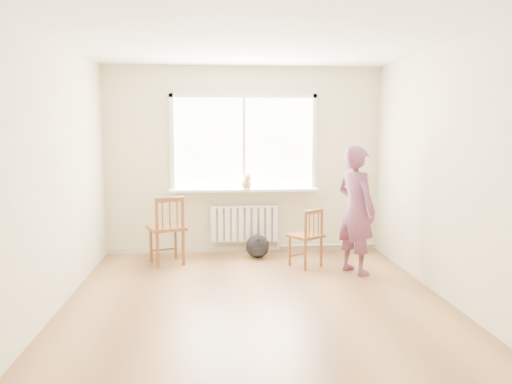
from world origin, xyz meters
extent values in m
plane|color=#A67244|center=(0.00, 0.00, 0.00)|extent=(4.50, 4.50, 0.00)
plane|color=white|center=(0.00, 0.00, 2.70)|extent=(4.50, 4.50, 0.00)
cube|color=beige|center=(0.00, 2.25, 1.35)|extent=(4.00, 0.01, 2.70)
cube|color=white|center=(0.00, 2.23, 1.60)|extent=(2.00, 0.02, 1.30)
cube|color=white|center=(0.00, 2.21, 2.28)|extent=(2.12, 0.05, 0.06)
cube|color=white|center=(-1.03, 2.21, 1.60)|extent=(0.06, 0.05, 1.42)
cube|color=white|center=(1.03, 2.21, 1.60)|extent=(0.06, 0.05, 1.42)
cube|color=white|center=(0.00, 2.21, 1.60)|extent=(0.04, 0.05, 1.30)
cube|color=white|center=(0.00, 2.14, 0.93)|extent=(2.15, 0.22, 0.04)
cube|color=white|center=(0.00, 2.20, 0.43)|extent=(1.00, 0.02, 0.55)
cube|color=white|center=(0.00, 2.15, 0.43)|extent=(1.00, 0.10, 0.51)
cube|color=white|center=(0.00, 2.15, 0.69)|extent=(1.00, 0.12, 0.03)
cylinder|color=silver|center=(1.25, 2.19, 0.08)|extent=(1.40, 0.04, 0.04)
cube|color=beige|center=(0.00, 2.23, 0.04)|extent=(4.00, 0.03, 0.08)
cube|color=brown|center=(-1.08, 1.63, 0.49)|extent=(0.58, 0.57, 0.04)
cylinder|color=brown|center=(-0.98, 1.86, 0.25)|extent=(0.04, 0.04, 0.49)
cylinder|color=brown|center=(-1.30, 1.73, 0.25)|extent=(0.04, 0.04, 0.49)
cylinder|color=brown|center=(-0.85, 1.53, 0.25)|extent=(0.04, 0.04, 0.49)
cylinder|color=brown|center=(-1.18, 1.41, 0.25)|extent=(0.04, 0.04, 0.49)
cylinder|color=brown|center=(-0.85, 1.53, 0.46)|extent=(0.04, 0.04, 0.93)
cylinder|color=brown|center=(-1.18, 1.41, 0.46)|extent=(0.04, 0.04, 0.93)
cube|color=brown|center=(-1.01, 1.47, 0.89)|extent=(0.36, 0.17, 0.06)
cylinder|color=brown|center=(-0.92, 1.50, 0.70)|extent=(0.02, 0.02, 0.37)
cylinder|color=brown|center=(-1.01, 1.47, 0.70)|extent=(0.02, 0.02, 0.37)
cylinder|color=brown|center=(-1.11, 1.43, 0.70)|extent=(0.02, 0.02, 0.37)
cube|color=brown|center=(0.76, 1.34, 0.41)|extent=(0.52, 0.52, 0.04)
cylinder|color=brown|center=(0.80, 1.54, 0.21)|extent=(0.03, 0.03, 0.41)
cylinder|color=brown|center=(0.55, 1.38, 0.21)|extent=(0.03, 0.03, 0.41)
cylinder|color=brown|center=(0.96, 1.30, 0.21)|extent=(0.03, 0.03, 0.41)
cylinder|color=brown|center=(0.72, 1.14, 0.21)|extent=(0.03, 0.03, 0.41)
cylinder|color=brown|center=(0.96, 1.30, 0.39)|extent=(0.04, 0.04, 0.78)
cylinder|color=brown|center=(0.72, 1.14, 0.39)|extent=(0.04, 0.04, 0.78)
cube|color=brown|center=(0.84, 1.22, 0.75)|extent=(0.28, 0.20, 0.05)
cylinder|color=brown|center=(0.91, 1.26, 0.59)|extent=(0.02, 0.02, 0.31)
cylinder|color=brown|center=(0.84, 1.22, 0.59)|extent=(0.02, 0.02, 0.31)
cylinder|color=brown|center=(0.77, 1.17, 0.59)|extent=(0.02, 0.02, 0.31)
imported|color=#C64243|center=(1.33, 1.00, 0.80)|extent=(0.62, 0.70, 1.60)
ellipsoid|color=beige|center=(0.02, 2.07, 1.04)|extent=(0.19, 0.26, 0.18)
sphere|color=beige|center=(0.04, 1.95, 1.13)|extent=(0.10, 0.10, 0.10)
cone|color=beige|center=(0.01, 1.95, 1.18)|extent=(0.03, 0.03, 0.04)
cone|color=beige|center=(0.06, 1.96, 1.18)|extent=(0.03, 0.03, 0.04)
cylinder|color=beige|center=(0.01, 2.20, 0.99)|extent=(0.04, 0.16, 0.02)
cylinder|color=beige|center=(0.01, 1.98, 1.00)|extent=(0.02, 0.02, 0.09)
cylinder|color=beige|center=(0.06, 1.98, 1.00)|extent=(0.02, 0.02, 0.09)
ellipsoid|color=black|center=(0.17, 1.82, 0.17)|extent=(0.37, 0.30, 0.33)
camera|label=1|loc=(-0.43, -5.01, 1.79)|focal=35.00mm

